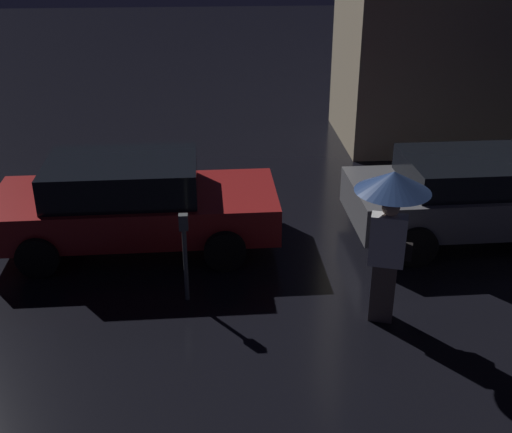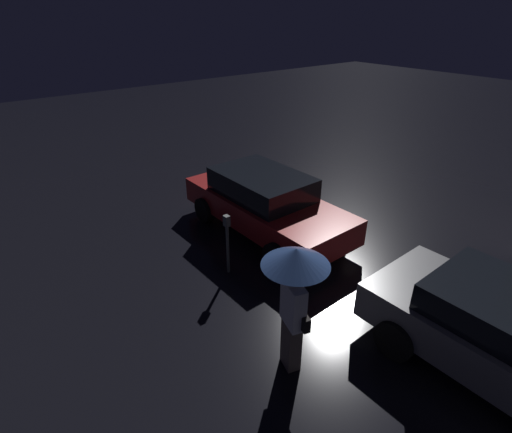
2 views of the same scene
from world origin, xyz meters
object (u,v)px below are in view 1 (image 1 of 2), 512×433
(parked_car_grey, at_px, (478,194))
(parking_meter, at_px, (185,248))
(pedestrian_with_umbrella, at_px, (391,211))
(parked_car_red, at_px, (133,202))

(parked_car_grey, distance_m, parking_meter, 4.93)
(parking_meter, bearing_deg, pedestrian_with_umbrella, -14.17)
(parked_car_grey, relative_size, pedestrian_with_umbrella, 2.04)
(parked_car_red, distance_m, parked_car_grey, 5.51)
(parked_car_grey, xyz_separation_m, parking_meter, (-4.65, -1.62, 0.07))
(parking_meter, bearing_deg, parked_car_red, 117.12)
(parked_car_red, relative_size, parked_car_grey, 1.04)
(parked_car_red, relative_size, pedestrian_with_umbrella, 2.13)
(parked_car_red, bearing_deg, parking_meter, -63.57)
(pedestrian_with_umbrella, relative_size, parking_meter, 1.60)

